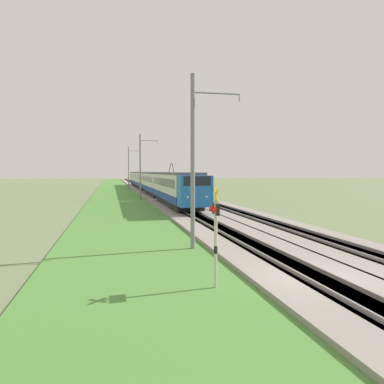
{
  "coord_description": "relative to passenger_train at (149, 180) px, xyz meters",
  "views": [
    {
      "loc": [
        -11.53,
        6.86,
        3.94
      ],
      "look_at": [
        19.93,
        0.0,
        2.17
      ],
      "focal_mm": 35.0,
      "sensor_mm": 36.0,
      "label": 1
    }
  ],
  "objects": [
    {
      "name": "ground_plane",
      "position": [
        -57.41,
        0.0,
        -2.3
      ],
      "size": [
        400.0,
        400.0,
        0.0
      ],
      "primitive_type": "plane",
      "color": "#6B7A51"
    },
    {
      "name": "ballast_main",
      "position": [
        -7.41,
        0.0,
        -2.15
      ],
      "size": [
        240.0,
        4.4,
        0.3
      ],
      "color": "gray",
      "rests_on": "ground"
    },
    {
      "name": "ballast_adjacent",
      "position": [
        -7.41,
        -4.25,
        -2.15
      ],
      "size": [
        240.0,
        4.4,
        0.3
      ],
      "color": "gray",
      "rests_on": "ground"
    },
    {
      "name": "track_main",
      "position": [
        -7.41,
        0.0,
        -2.14
      ],
      "size": [
        240.0,
        1.57,
        0.45
      ],
      "color": "#4C4238",
      "rests_on": "ground"
    },
    {
      "name": "track_adjacent",
      "position": [
        -7.41,
        -4.25,
        -2.14
      ],
      "size": [
        240.0,
        1.57,
        0.45
      ],
      "color": "#4C4238",
      "rests_on": "ground"
    },
    {
      "name": "grass_verge",
      "position": [
        -7.41,
        5.29,
        -2.24
      ],
      "size": [
        240.0,
        8.91,
        0.12
      ],
      "color": "#4C8438",
      "rests_on": "ground"
    },
    {
      "name": "passenger_train",
      "position": [
        0.0,
        0.0,
        0.0
      ],
      "size": [
        78.54,
        2.87,
        4.94
      ],
      "rotation": [
        0.0,
        0.0,
        3.14
      ],
      "color": "blue",
      "rests_on": "ground"
    },
    {
      "name": "crossing_signal_near",
      "position": [
        -57.26,
        3.53,
        -0.21
      ],
      "size": [
        0.7,
        0.23,
        3.43
      ],
      "rotation": [
        0.0,
        0.0,
        1.57
      ],
      "color": "beige",
      "rests_on": "ground"
    },
    {
      "name": "catenary_mast_near",
      "position": [
        -50.96,
        2.85,
        2.19
      ],
      "size": [
        0.22,
        2.56,
        8.69
      ],
      "color": "slate",
      "rests_on": "ground"
    },
    {
      "name": "catenary_mast_mid",
      "position": [
        -17.87,
        2.85,
        2.35
      ],
      "size": [
        0.22,
        2.56,
        9.02
      ],
      "color": "slate",
      "rests_on": "ground"
    },
    {
      "name": "catenary_mast_far",
      "position": [
        15.23,
        2.85,
        2.56
      ],
      "size": [
        0.22,
        2.56,
        9.44
      ],
      "color": "slate",
      "rests_on": "ground"
    }
  ]
}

